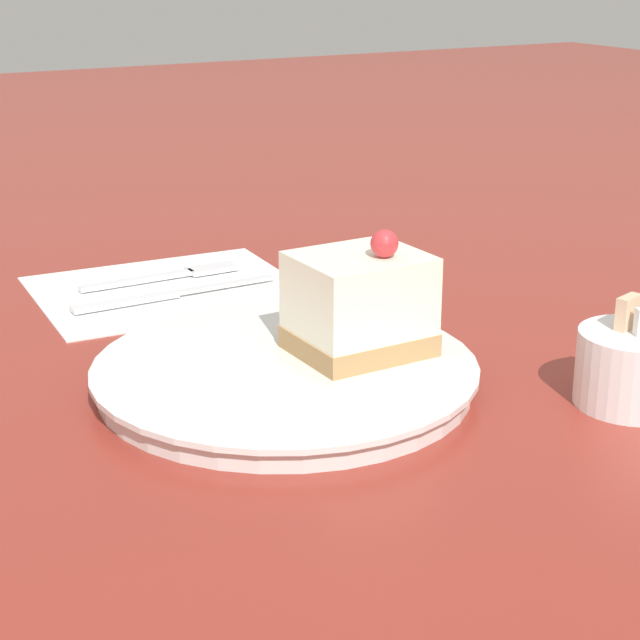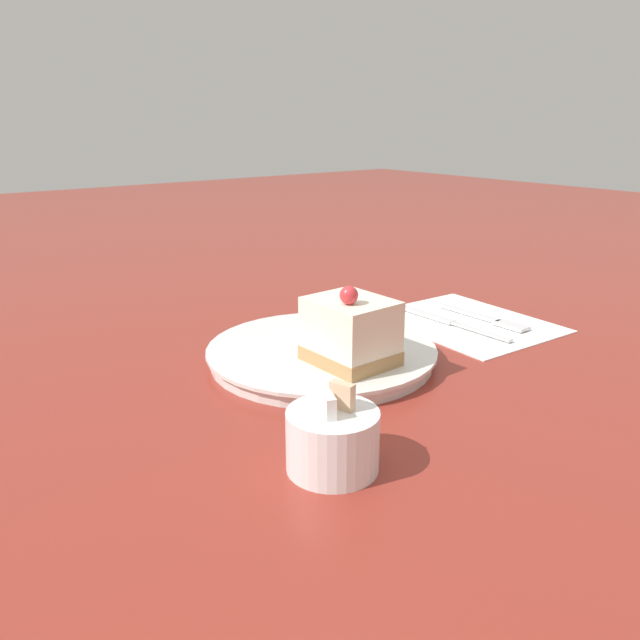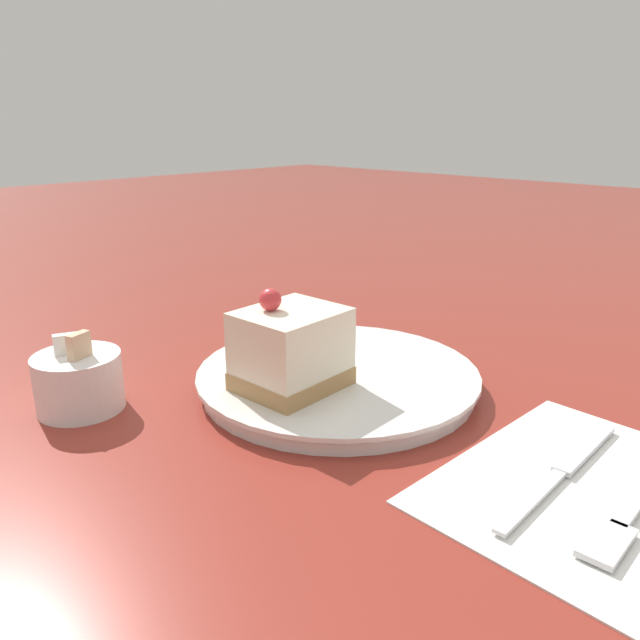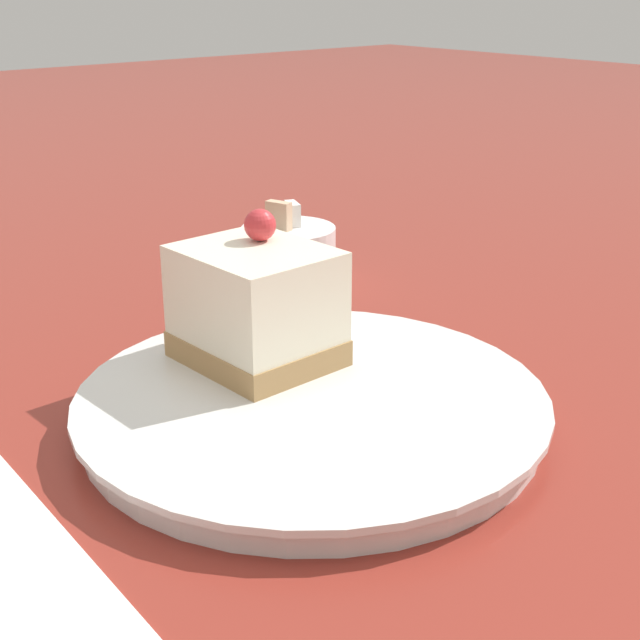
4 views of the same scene
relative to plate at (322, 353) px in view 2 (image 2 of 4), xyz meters
name	(u,v)px [view 2 (image 2 of 4)]	position (x,y,z in m)	size (l,w,h in m)	color
ground_plane	(294,365)	(0.03, -0.01, -0.01)	(4.00, 4.00, 0.00)	maroon
plate	(322,353)	(0.00, 0.00, 0.00)	(0.26, 0.26, 0.02)	silver
cake_slice	(351,331)	(0.00, 0.06, 0.04)	(0.08, 0.09, 0.09)	#AD8451
napkin	(466,322)	(-0.24, 0.01, -0.01)	(0.19, 0.23, 0.00)	white
fork	(487,318)	(-0.27, 0.02, -0.01)	(0.02, 0.15, 0.00)	silver
knife	(443,320)	(-0.22, -0.01, -0.01)	(0.02, 0.18, 0.00)	silver
sugar_bowl	(333,439)	(0.13, 0.19, 0.02)	(0.07, 0.07, 0.07)	white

